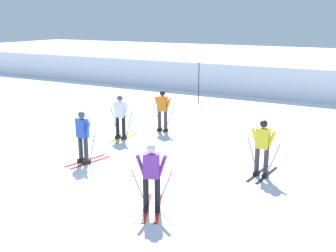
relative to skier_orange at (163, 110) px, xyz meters
name	(u,v)px	position (x,y,z in m)	size (l,w,h in m)	color
ground_plane	(139,186)	(2.20, -5.22, -0.92)	(120.00, 120.00, 0.00)	silver
far_snow_ridge	(290,75)	(2.20, 13.08, 0.00)	(80.00, 7.84, 1.83)	silver
skier_orange	(163,110)	(0.00, 0.00, 0.00)	(1.00, 1.62, 1.71)	silver
skier_white	(120,116)	(-0.89, -1.70, 0.00)	(1.00, 1.61, 1.71)	gold
skier_yellow	(262,147)	(4.97, -2.88, 0.00)	(1.00, 1.63, 1.71)	black
skier_purple	(152,176)	(3.32, -6.37, 0.00)	(1.02, 1.60, 1.71)	red
skier_blue	(83,136)	(-0.35, -4.51, 0.00)	(0.98, 1.64, 1.71)	red
trail_marker_pole	(199,83)	(-1.14, 6.00, 0.20)	(0.05, 0.05, 2.24)	black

